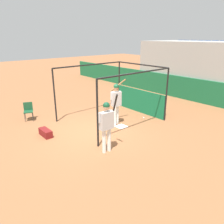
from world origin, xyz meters
name	(u,v)px	position (x,y,z in m)	size (l,w,h in m)	color
ground_plane	(91,131)	(0.00, 0.00, 0.00)	(60.00, 60.00, 0.00)	#935B38
outfield_wall	(188,89)	(0.00, 7.28, 0.69)	(24.00, 0.12, 1.38)	#196038
bleacher_section	(207,69)	(0.00, 9.34, 1.72)	(8.15, 4.00, 3.46)	#9E9E99
batting_cage	(129,93)	(-0.36, 2.56, 1.14)	(3.24, 3.97, 2.46)	black
home_plate	(121,126)	(0.47, 1.28, 0.01)	(0.44, 0.44, 0.02)	white
player_batter	(116,100)	(0.11, 1.29, 1.12)	(0.55, 0.90, 1.97)	white
player_waiting	(107,122)	(1.72, -0.57, 1.07)	(0.50, 0.79, 2.03)	white
folding_chair	(28,109)	(-2.98, -1.45, 0.52)	(0.53, 0.53, 0.84)	#194C2D
equipment_bag	(46,133)	(-0.80, -1.63, 0.14)	(0.70, 0.28, 0.28)	maroon
baseball	(144,118)	(0.46, 2.76, 0.04)	(0.07, 0.07, 0.07)	white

